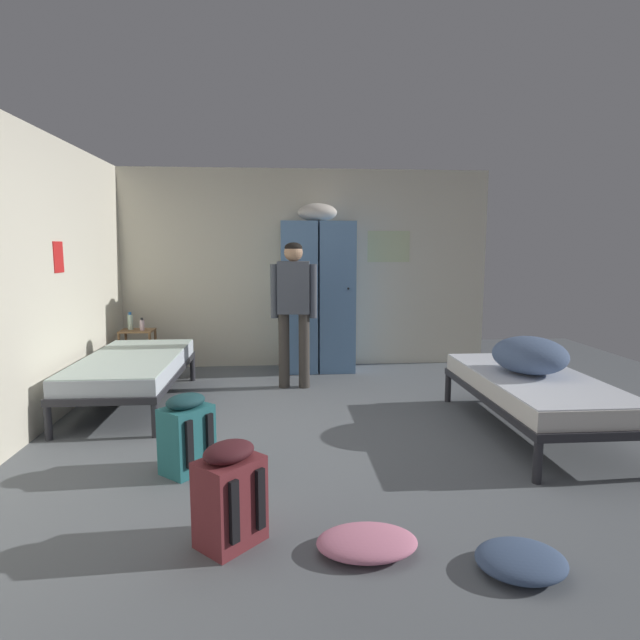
{
  "coord_description": "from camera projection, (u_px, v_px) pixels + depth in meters",
  "views": [
    {
      "loc": [
        -0.32,
        -3.91,
        1.53
      ],
      "look_at": [
        0.0,
        0.28,
        0.95
      ],
      "focal_mm": 29.28,
      "sensor_mm": 36.0,
      "label": 1
    }
  ],
  "objects": [
    {
      "name": "ground_plane",
      "position": [
        323.0,
        445.0,
        4.09
      ],
      "size": [
        9.04,
        9.04,
        0.0
      ],
      "primitive_type": "plane",
      "color": "slate"
    },
    {
      "name": "room_backdrop",
      "position": [
        183.0,
        276.0,
        5.12
      ],
      "size": [
        4.76,
        5.71,
        2.52
      ],
      "color": "beige",
      "rests_on": "ground_plane"
    },
    {
      "name": "locker_bank",
      "position": [
        317.0,
        293.0,
        6.48
      ],
      "size": [
        0.9,
        0.55,
        2.07
      ],
      "color": "#5B84B2",
      "rests_on": "ground_plane"
    },
    {
      "name": "shelf_unit",
      "position": [
        138.0,
        348.0,
        6.2
      ],
      "size": [
        0.38,
        0.3,
        0.57
      ],
      "color": "brown",
      "rests_on": "ground_plane"
    },
    {
      "name": "bed_right",
      "position": [
        534.0,
        388.0,
        4.31
      ],
      "size": [
        0.9,
        1.9,
        0.49
      ],
      "color": "#28282D",
      "rests_on": "ground_plane"
    },
    {
      "name": "bed_left_rear",
      "position": [
        132.0,
        367.0,
        5.08
      ],
      "size": [
        0.9,
        1.9,
        0.49
      ],
      "color": "#28282D",
      "rests_on": "ground_plane"
    },
    {
      "name": "bedding_heap",
      "position": [
        530.0,
        355.0,
        4.36
      ],
      "size": [
        0.59,
        0.67,
        0.31
      ],
      "color": "slate",
      "rests_on": "bed_right"
    },
    {
      "name": "person_traveler",
      "position": [
        294.0,
        301.0,
        5.65
      ],
      "size": [
        0.5,
        0.23,
        1.59
      ],
      "color": "#3D3833",
      "rests_on": "ground_plane"
    },
    {
      "name": "water_bottle",
      "position": [
        130.0,
        322.0,
        6.17
      ],
      "size": [
        0.06,
        0.06,
        0.21
      ],
      "color": "silver",
      "rests_on": "shelf_unit"
    },
    {
      "name": "lotion_bottle",
      "position": [
        142.0,
        325.0,
        6.13
      ],
      "size": [
        0.05,
        0.05,
        0.15
      ],
      "color": "beige",
      "rests_on": "shelf_unit"
    },
    {
      "name": "backpack_maroon",
      "position": [
        229.0,
        495.0,
        2.7
      ],
      "size": [
        0.42,
        0.42,
        0.55
      ],
      "color": "maroon",
      "rests_on": "ground_plane"
    },
    {
      "name": "backpack_teal",
      "position": [
        186.0,
        435.0,
        3.58
      ],
      "size": [
        0.42,
        0.41,
        0.55
      ],
      "color": "#23666B",
      "rests_on": "ground_plane"
    },
    {
      "name": "clothes_pile_pink",
      "position": [
        367.0,
        542.0,
        2.64
      ],
      "size": [
        0.52,
        0.36,
        0.1
      ],
      "color": "pink",
      "rests_on": "ground_plane"
    },
    {
      "name": "clothes_pile_denim",
      "position": [
        521.0,
        560.0,
        2.48
      ],
      "size": [
        0.43,
        0.37,
        0.11
      ],
      "color": "#42567A",
      "rests_on": "ground_plane"
    }
  ]
}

